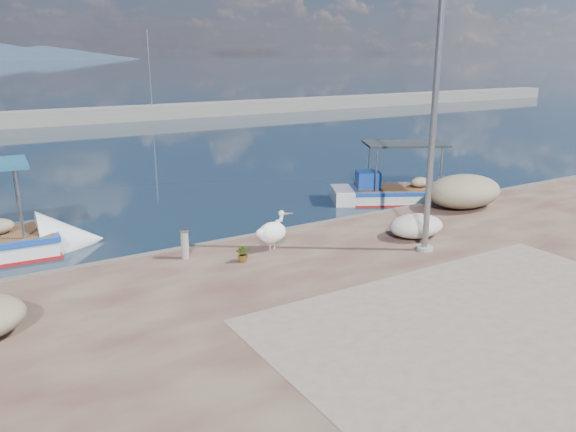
# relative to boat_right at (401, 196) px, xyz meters

# --- Properties ---
(ground) EXTENTS (1400.00, 1400.00, 0.00)m
(ground) POSITION_rel_boat_right_xyz_m (-7.19, -7.17, -0.21)
(ground) COLOR #162635
(ground) RESTS_ON ground
(quay_patch) EXTENTS (9.00, 7.00, 0.01)m
(quay_patch) POSITION_rel_boat_right_xyz_m (-6.19, -10.17, 0.30)
(quay_patch) COLOR gray
(quay_patch) RESTS_ON quay
(breakwater) EXTENTS (120.00, 2.20, 7.50)m
(breakwater) POSITION_rel_boat_right_xyz_m (-7.20, 32.83, 0.40)
(breakwater) COLOR gray
(breakwater) RESTS_ON ground
(boat_right) EXTENTS (5.76, 4.18, 2.67)m
(boat_right) POSITION_rel_boat_right_xyz_m (0.00, 0.00, 0.00)
(boat_right) COLOR white
(boat_right) RESTS_ON ground
(pelican) EXTENTS (1.08, 0.51, 1.05)m
(pelican) POSITION_rel_boat_right_xyz_m (-7.78, -3.55, 0.79)
(pelican) COLOR tan
(pelican) RESTS_ON quay
(lamp_post) EXTENTS (0.44, 0.96, 7.00)m
(lamp_post) POSITION_rel_boat_right_xyz_m (-4.34, -5.65, 3.59)
(lamp_post) COLOR gray
(lamp_post) RESTS_ON quay
(bollard_near) EXTENTS (0.26, 0.26, 0.79)m
(bollard_near) POSITION_rel_boat_right_xyz_m (-10.02, -2.97, 0.72)
(bollard_near) COLOR gray
(bollard_near) RESTS_ON quay
(potted_plant) EXTENTS (0.49, 0.45, 0.46)m
(potted_plant) POSITION_rel_boat_right_xyz_m (-8.86, -3.95, 0.52)
(potted_plant) COLOR #33722D
(potted_plant) RESTS_ON quay
(net_pile_d) EXTENTS (1.68, 1.26, 0.63)m
(net_pile_d) POSITION_rel_boat_right_xyz_m (-3.73, -4.70, 0.61)
(net_pile_d) COLOR silver
(net_pile_d) RESTS_ON quay
(net_pile_c) EXTENTS (2.80, 2.00, 1.10)m
(net_pile_c) POSITION_rel_boat_right_xyz_m (-0.07, -3.14, 0.84)
(net_pile_c) COLOR tan
(net_pile_c) RESTS_ON quay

